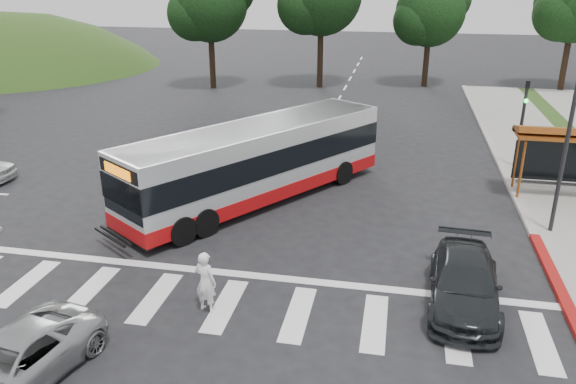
% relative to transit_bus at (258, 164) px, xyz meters
% --- Properties ---
extents(ground, '(140.00, 140.00, 0.00)m').
position_rel_transit_bus_xyz_m(ground, '(0.97, -2.51, -1.49)').
color(ground, black).
rests_on(ground, ground).
extents(sidewalk_east, '(4.00, 40.00, 0.12)m').
position_rel_transit_bus_xyz_m(sidewalk_east, '(11.97, 5.49, -1.43)').
color(sidewalk_east, gray).
rests_on(sidewalk_east, ground).
extents(curb_east, '(0.30, 40.00, 0.15)m').
position_rel_transit_bus_xyz_m(curb_east, '(9.97, 5.49, -1.42)').
color(curb_east, '#9E9991').
rests_on(curb_east, ground).
extents(curb_east_red, '(0.32, 6.00, 0.15)m').
position_rel_transit_bus_xyz_m(curb_east_red, '(9.97, -4.51, -1.42)').
color(curb_east_red, maroon).
rests_on(curb_east_red, ground).
extents(hillside_nw, '(44.00, 44.00, 10.00)m').
position_rel_transit_bus_xyz_m(hillside_nw, '(-31.03, 27.49, -1.49)').
color(hillside_nw, '#264114').
rests_on(hillside_nw, ground).
extents(crosswalk_ladder, '(18.00, 2.60, 0.01)m').
position_rel_transit_bus_xyz_m(crosswalk_ladder, '(0.97, -7.51, -1.49)').
color(crosswalk_ladder, silver).
rests_on(crosswalk_ladder, ground).
extents(bus_shelter, '(4.20, 1.60, 2.86)m').
position_rel_transit_bus_xyz_m(bus_shelter, '(11.77, 2.60, 0.86)').
color(bus_shelter, '#944918').
rests_on(bus_shelter, sidewalk_east).
extents(traffic_signal_ne_tall, '(0.18, 0.37, 6.50)m').
position_rel_transit_bus_xyz_m(traffic_signal_ne_tall, '(10.57, -1.01, 2.38)').
color(traffic_signal_ne_tall, black).
rests_on(traffic_signal_ne_tall, ground).
extents(traffic_signal_ne_short, '(0.18, 0.37, 4.00)m').
position_rel_transit_bus_xyz_m(traffic_signal_ne_short, '(10.57, 5.98, 0.98)').
color(traffic_signal_ne_short, black).
rests_on(traffic_signal_ne_short, ground).
extents(tree_north_b, '(5.72, 5.33, 8.43)m').
position_rel_transit_bus_xyz_m(tree_north_b, '(7.04, 25.55, 4.17)').
color(tree_north_b, black).
rests_on(tree_north_b, ground).
extents(tree_north_c, '(6.16, 5.74, 9.30)m').
position_rel_transit_bus_xyz_m(tree_north_c, '(-8.96, 21.56, 4.80)').
color(tree_north_c, black).
rests_on(tree_north_c, ground).
extents(transit_bus, '(8.54, 10.99, 2.99)m').
position_rel_transit_bus_xyz_m(transit_bus, '(0.00, 0.00, 0.00)').
color(transit_bus, '#BABDBF').
rests_on(transit_bus, ground).
extents(pedestrian, '(0.72, 0.57, 1.72)m').
position_rel_transit_bus_xyz_m(pedestrian, '(0.57, -7.81, -0.63)').
color(pedestrian, white).
rests_on(pedestrian, ground).
extents(dark_sedan, '(2.08, 4.54, 1.29)m').
position_rel_transit_bus_xyz_m(dark_sedan, '(7.23, -6.14, -0.85)').
color(dark_sedan, black).
rests_on(dark_sedan, ground).
extents(silver_suv_south, '(2.80, 4.55, 1.18)m').
position_rel_transit_bus_xyz_m(silver_suv_south, '(-2.57, -11.37, -0.91)').
color(silver_suv_south, '#9DA0A2').
rests_on(silver_suv_south, ground).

